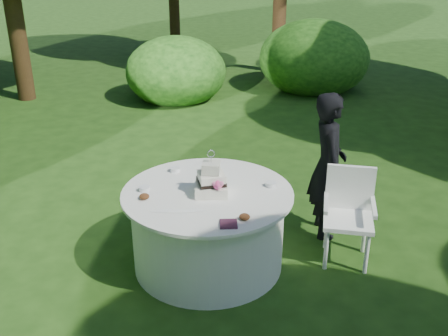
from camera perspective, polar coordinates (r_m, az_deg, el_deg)
The scene contains 9 objects.
ground at distance 5.13m, azimuth -1.70°, elevation -10.30°, with size 80.00×80.00×0.00m, color #1B3B10.
napkins at distance 4.20m, azimuth 0.50°, elevation -6.11°, with size 0.14×0.14×0.02m, color #411C2F.
feather_plume at distance 4.42m, azimuth -5.06°, elevation -4.66°, with size 0.48×0.07×0.01m, color white.
guest at distance 5.39m, azimuth 11.24°, elevation 0.25°, with size 0.56×0.36×1.52m, color black.
table at distance 4.92m, azimuth -1.76°, elevation -6.55°, with size 1.56×1.56×0.77m.
cake at distance 4.65m, azimuth -1.37°, elevation -1.52°, with size 0.29×0.30×0.42m.
chair at distance 5.11m, azimuth 13.42°, elevation -4.29°, with size 0.55×0.55×0.91m.
votives at distance 4.90m, azimuth -3.01°, elevation -1.38°, with size 1.26×0.52×0.04m.
petal_cups at distance 4.44m, azimuth -3.45°, elevation -4.18°, with size 0.94×0.49×0.05m.
Camera 1 is at (-0.01, -4.24, 2.88)m, focal length 42.00 mm.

